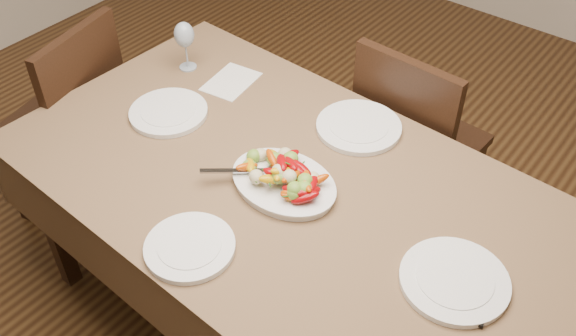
% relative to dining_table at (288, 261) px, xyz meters
% --- Properties ---
extents(dining_table, '(1.89, 1.12, 0.76)m').
position_rel_dining_table_xyz_m(dining_table, '(0.00, 0.00, 0.00)').
color(dining_table, brown).
rests_on(dining_table, ground).
extents(chair_far, '(0.44, 0.44, 0.95)m').
position_rel_dining_table_xyz_m(chair_far, '(0.09, 0.75, 0.10)').
color(chair_far, black).
rests_on(chair_far, ground).
extents(chair_left, '(0.50, 0.50, 0.95)m').
position_rel_dining_table_xyz_m(chair_left, '(-1.15, -0.07, 0.10)').
color(chair_left, black).
rests_on(chair_left, ground).
extents(serving_platter, '(0.35, 0.27, 0.02)m').
position_rel_dining_table_xyz_m(serving_platter, '(0.00, -0.02, 0.39)').
color(serving_platter, white).
rests_on(serving_platter, dining_table).
extents(roasted_vegetables, '(0.29, 0.20, 0.09)m').
position_rel_dining_table_xyz_m(roasted_vegetables, '(0.00, -0.02, 0.45)').
color(roasted_vegetables, '#850407').
rests_on(roasted_vegetables, serving_platter).
extents(serving_spoon, '(0.24, 0.24, 0.03)m').
position_rel_dining_table_xyz_m(serving_spoon, '(-0.06, -0.06, 0.43)').
color(serving_spoon, '#9EA0A8').
rests_on(serving_spoon, serving_platter).
extents(plate_left, '(0.27, 0.27, 0.02)m').
position_rel_dining_table_xyz_m(plate_left, '(-0.54, 0.01, 0.39)').
color(plate_left, white).
rests_on(plate_left, dining_table).
extents(plate_right, '(0.29, 0.29, 0.02)m').
position_rel_dining_table_xyz_m(plate_right, '(0.58, -0.03, 0.39)').
color(plate_right, white).
rests_on(plate_right, dining_table).
extents(plate_far, '(0.29, 0.29, 0.02)m').
position_rel_dining_table_xyz_m(plate_far, '(0.03, 0.36, 0.39)').
color(plate_far, white).
rests_on(plate_far, dining_table).
extents(plate_near, '(0.26, 0.26, 0.02)m').
position_rel_dining_table_xyz_m(plate_near, '(-0.05, -0.38, 0.39)').
color(plate_near, white).
rests_on(plate_near, dining_table).
extents(wine_glass, '(0.08, 0.08, 0.20)m').
position_rel_dining_table_xyz_m(wine_glass, '(-0.70, 0.27, 0.48)').
color(wine_glass, '#8C99A5').
rests_on(wine_glass, dining_table).
extents(menu_card, '(0.18, 0.23, 0.00)m').
position_rel_dining_table_xyz_m(menu_card, '(-0.50, 0.30, 0.38)').
color(menu_card, silver).
rests_on(menu_card, dining_table).
extents(table_knife, '(0.06, 0.20, 0.01)m').
position_rel_dining_table_xyz_m(table_knife, '(0.69, -0.03, 0.38)').
color(table_knife, '#9EA0A8').
rests_on(table_knife, dining_table).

